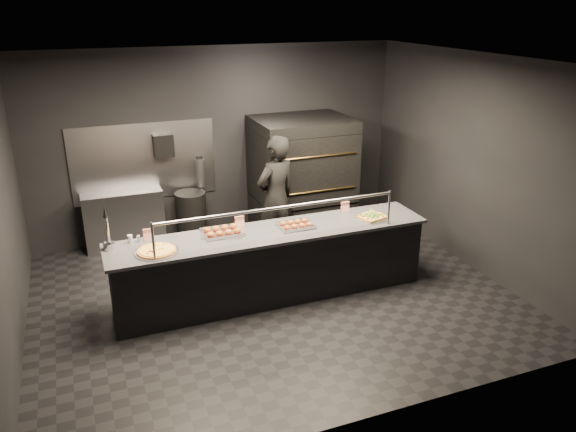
# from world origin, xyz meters

# --- Properties ---
(room) EXTENTS (6.04, 6.00, 3.00)m
(room) POSITION_xyz_m (-0.02, 0.05, 1.50)
(room) COLOR black
(room) RESTS_ON ground
(service_counter) EXTENTS (4.10, 0.78, 1.37)m
(service_counter) POSITION_xyz_m (0.00, -0.00, 0.46)
(service_counter) COLOR black
(service_counter) RESTS_ON ground
(pizza_oven) EXTENTS (1.50, 1.23, 1.91)m
(pizza_oven) POSITION_xyz_m (1.20, 1.90, 0.97)
(pizza_oven) COLOR black
(pizza_oven) RESTS_ON ground
(prep_shelf) EXTENTS (1.20, 0.35, 0.90)m
(prep_shelf) POSITION_xyz_m (-1.60, 2.32, 0.45)
(prep_shelf) COLOR #99999E
(prep_shelf) RESTS_ON ground
(towel_dispenser) EXTENTS (0.30, 0.20, 0.35)m
(towel_dispenser) POSITION_xyz_m (-0.90, 2.39, 1.55)
(towel_dispenser) COLOR black
(towel_dispenser) RESTS_ON room
(fire_extinguisher) EXTENTS (0.14, 0.14, 0.51)m
(fire_extinguisher) POSITION_xyz_m (-0.35, 2.40, 1.06)
(fire_extinguisher) COLOR #B2B2B7
(fire_extinguisher) RESTS_ON room
(beer_tap) EXTENTS (0.14, 0.20, 0.54)m
(beer_tap) POSITION_xyz_m (-1.95, 0.18, 1.07)
(beer_tap) COLOR silver
(beer_tap) RESTS_ON service_counter
(round_pizza) EXTENTS (0.52, 0.52, 0.03)m
(round_pizza) POSITION_xyz_m (-1.45, -0.10, 0.94)
(round_pizza) COLOR silver
(round_pizza) RESTS_ON service_counter
(slider_tray_a) EXTENTS (0.58, 0.50, 0.08)m
(slider_tray_a) POSITION_xyz_m (-0.60, 0.15, 0.95)
(slider_tray_a) COLOR silver
(slider_tray_a) RESTS_ON service_counter
(slider_tray_b) EXTENTS (0.45, 0.33, 0.07)m
(slider_tray_b) POSITION_xyz_m (0.34, 0.03, 0.95)
(slider_tray_b) COLOR silver
(slider_tray_b) RESTS_ON service_counter
(square_pizza) EXTENTS (0.43, 0.43, 0.05)m
(square_pizza) POSITION_xyz_m (1.40, -0.06, 0.94)
(square_pizza) COLOR silver
(square_pizza) RESTS_ON service_counter
(condiment_jar) EXTENTS (0.15, 0.06, 0.10)m
(condiment_jar) POSITION_xyz_m (-1.67, 0.28, 0.97)
(condiment_jar) COLOR silver
(condiment_jar) RESTS_ON service_counter
(tent_cards) EXTENTS (2.77, 0.04, 0.15)m
(tent_cards) POSITION_xyz_m (-0.22, 0.28, 1.00)
(tent_cards) COLOR white
(tent_cards) RESTS_ON service_counter
(trash_bin) EXTENTS (0.49, 0.49, 0.81)m
(trash_bin) POSITION_xyz_m (-0.58, 2.18, 0.41)
(trash_bin) COLOR black
(trash_bin) RESTS_ON ground
(worker) EXTENTS (0.79, 0.66, 1.86)m
(worker) POSITION_xyz_m (0.48, 1.15, 0.93)
(worker) COLOR black
(worker) RESTS_ON ground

